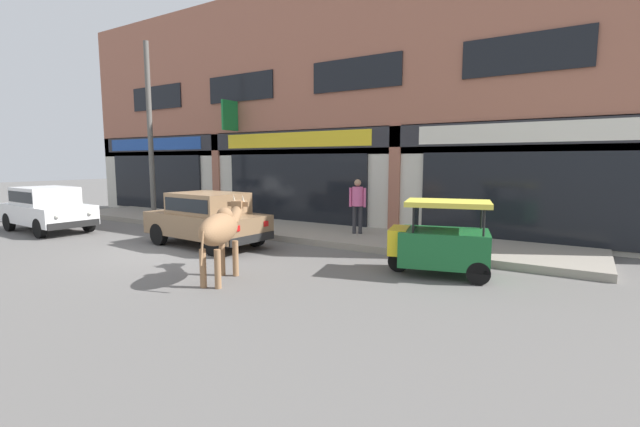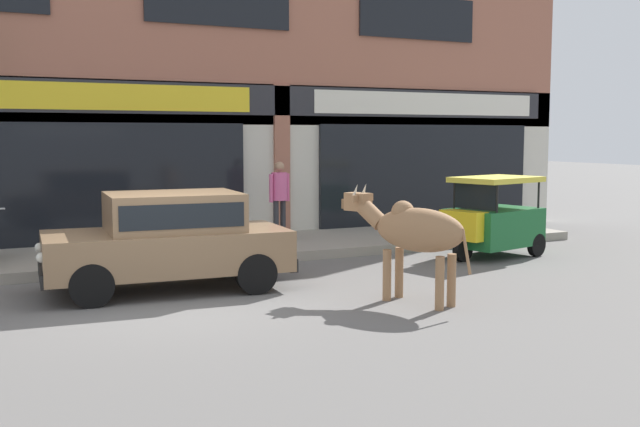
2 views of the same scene
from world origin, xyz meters
The scene contains 11 objects.
ground_plane centered at (0.00, 0.00, 0.00)m, with size 90.00×90.00×0.00m, color #605E5B.
sidewalk centered at (0.00, 3.62, 0.09)m, with size 19.00×2.84×0.18m, color gray.
shop_building centered at (0.00, 5.29, 3.99)m, with size 23.00×1.40×8.42m.
cow centered at (2.98, -1.56, 1.01)m, with size 1.09×2.04×1.61m.
car_0 centered at (0.19, 0.70, 0.81)m, with size 3.70×1.85×1.46m.
car_1 centered at (-6.11, -0.38, 0.81)m, with size 3.68×1.78×1.46m.
auto_rickshaw centered at (6.45, 1.07, 0.66)m, with size 2.14×1.55×1.52m.
motorcycle_0 centered at (-3.41, 3.20, 0.56)m, with size 0.60×1.80×0.88m.
motorcycle_1 centered at (-2.28, 3.31, 0.56)m, with size 0.69×1.78×0.88m.
pedestrian centered at (3.22, 3.71, 1.16)m, with size 0.48×0.32×1.60m.
utility_pole centered at (-4.50, 2.50, 3.33)m, with size 0.18×0.18×6.30m, color #595651.
Camera 1 is at (8.90, -7.43, 2.31)m, focal length 24.00 mm.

